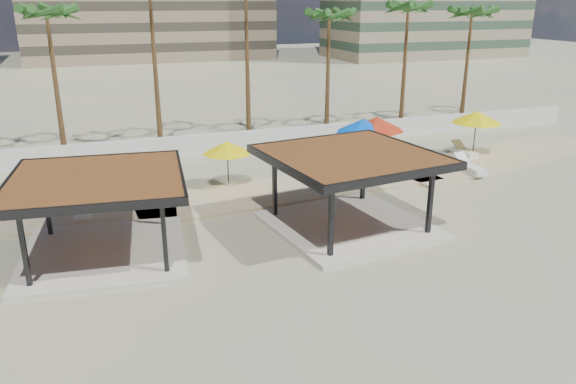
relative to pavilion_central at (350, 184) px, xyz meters
name	(u,v)px	position (x,y,z in m)	size (l,w,h in m)	color
ground	(309,251)	(-2.49, -1.68, -1.97)	(200.00, 200.00, 0.00)	tan
promenade	(289,186)	(-0.49, 5.99, -1.91)	(44.45, 7.97, 0.24)	#C6B284
boundary_wall	(214,143)	(-2.49, 14.32, -1.37)	(56.00, 0.30, 1.20)	silver
pavilion_central	(350,184)	(0.00, 0.00, 0.00)	(7.28, 7.28, 3.30)	beige
pavilion_west	(100,209)	(-9.97, 0.71, -0.08)	(6.94, 6.94, 3.17)	beige
umbrella_b	(227,148)	(-3.48, 6.96, 0.18)	(3.09, 3.09, 2.29)	beige
umbrella_c	(377,124)	(5.37, 7.52, 0.64)	(3.35, 3.35, 2.83)	beige
umbrella_d	(363,126)	(4.53, 7.52, 0.58)	(3.58, 3.58, 2.76)	beige
umbrella_e	(477,117)	(12.22, 7.52, 0.54)	(3.97, 3.97, 2.71)	beige
lounger_a	(84,208)	(-10.58, 5.31, -1.61)	(0.94, 2.09, 0.76)	white
lounger_b	(327,174)	(1.77, 6.26, -1.60)	(1.01, 2.21, 0.80)	white
lounger_c	(470,168)	(9.74, 4.58, -1.59)	(0.74, 2.22, 0.84)	white
lounger_d	(464,152)	(11.61, 7.57, -1.60)	(0.74, 2.06, 0.77)	white
palm_c	(47,18)	(-11.49, 16.42, 6.27)	(3.00, 3.00, 9.41)	brown
palm_e	(246,0)	(0.51, 16.72, 7.26)	(3.00, 3.00, 10.47)	brown
palm_f	(329,20)	(6.51, 16.92, 5.95)	(3.00, 3.00, 9.07)	brown
palm_g	(408,12)	(12.51, 16.52, 6.42)	(3.00, 3.00, 9.57)	brown
palm_h	(472,17)	(18.51, 17.12, 6.04)	(3.00, 3.00, 9.16)	brown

